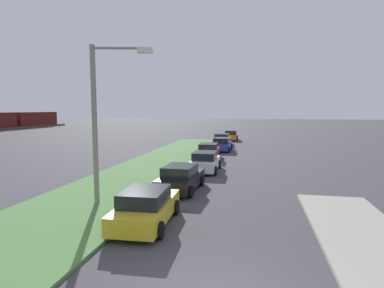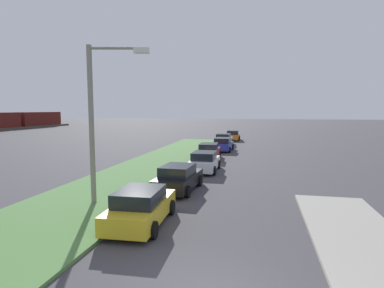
{
  "view_description": "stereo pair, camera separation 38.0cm",
  "coord_description": "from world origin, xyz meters",
  "px_view_note": "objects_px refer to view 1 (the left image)",
  "views": [
    {
      "loc": [
        -7.17,
        -0.71,
        4.56
      ],
      "look_at": [
        19.41,
        4.63,
        1.64
      ],
      "focal_mm": 30.0,
      "sensor_mm": 36.0,
      "label": 1
    },
    {
      "loc": [
        -7.09,
        -1.08,
        4.56
      ],
      "look_at": [
        19.41,
        4.63,
        1.64
      ],
      "focal_mm": 30.0,
      "sensor_mm": 36.0,
      "label": 2
    }
  ],
  "objects_px": {
    "parked_car_yellow": "(146,207)",
    "parked_car_red": "(208,151)",
    "parked_car_black": "(181,178)",
    "streetlight": "(102,113)",
    "parked_car_silver": "(222,139)",
    "parked_car_orange": "(231,135)",
    "parked_car_white": "(205,162)",
    "parked_car_blue": "(222,144)"
  },
  "relations": [
    {
      "from": "parked_car_yellow",
      "to": "parked_car_red",
      "type": "relative_size",
      "value": 0.99
    },
    {
      "from": "parked_car_red",
      "to": "parked_car_black",
      "type": "bearing_deg",
      "value": 177.66
    },
    {
      "from": "parked_car_yellow",
      "to": "streetlight",
      "type": "height_order",
      "value": "streetlight"
    },
    {
      "from": "parked_car_silver",
      "to": "parked_car_black",
      "type": "bearing_deg",
      "value": -177.05
    },
    {
      "from": "parked_car_orange",
      "to": "streetlight",
      "type": "bearing_deg",
      "value": 172.86
    },
    {
      "from": "parked_car_silver",
      "to": "streetlight",
      "type": "bearing_deg",
      "value": 176.75
    },
    {
      "from": "parked_car_white",
      "to": "parked_car_silver",
      "type": "bearing_deg",
      "value": 1.53
    },
    {
      "from": "parked_car_blue",
      "to": "streetlight",
      "type": "relative_size",
      "value": 0.58
    },
    {
      "from": "parked_car_yellow",
      "to": "parked_car_black",
      "type": "relative_size",
      "value": 1.0
    },
    {
      "from": "parked_car_blue",
      "to": "parked_car_silver",
      "type": "relative_size",
      "value": 1.0
    },
    {
      "from": "parked_car_silver",
      "to": "parked_car_yellow",
      "type": "bearing_deg",
      "value": -177.34
    },
    {
      "from": "parked_car_black",
      "to": "streetlight",
      "type": "relative_size",
      "value": 0.58
    },
    {
      "from": "parked_car_blue",
      "to": "parked_car_silver",
      "type": "xyz_separation_m",
      "value": [
        5.97,
        0.61,
        0.0
      ]
    },
    {
      "from": "parked_car_yellow",
      "to": "parked_car_white",
      "type": "height_order",
      "value": "same"
    },
    {
      "from": "parked_car_white",
      "to": "parked_car_silver",
      "type": "distance_m",
      "value": 17.98
    },
    {
      "from": "parked_car_black",
      "to": "parked_car_silver",
      "type": "distance_m",
      "value": 23.88
    },
    {
      "from": "parked_car_red",
      "to": "parked_car_yellow",
      "type": "bearing_deg",
      "value": 177.06
    },
    {
      "from": "parked_car_blue",
      "to": "parked_car_black",
      "type": "bearing_deg",
      "value": -179.57
    },
    {
      "from": "parked_car_black",
      "to": "parked_car_silver",
      "type": "xyz_separation_m",
      "value": [
        23.88,
        0.19,
        0.0
      ]
    },
    {
      "from": "parked_car_yellow",
      "to": "parked_car_red",
      "type": "xyz_separation_m",
      "value": [
        17.3,
        0.06,
        0.0
      ]
    },
    {
      "from": "parked_car_red",
      "to": "streetlight",
      "type": "height_order",
      "value": "streetlight"
    },
    {
      "from": "parked_car_orange",
      "to": "streetlight",
      "type": "xyz_separation_m",
      "value": [
        -33.93,
        3.36,
        3.67
      ]
    },
    {
      "from": "parked_car_yellow",
      "to": "parked_car_orange",
      "type": "distance_m",
      "value": 36.04
    },
    {
      "from": "parked_car_silver",
      "to": "parked_car_white",
      "type": "bearing_deg",
      "value": -175.48
    },
    {
      "from": "parked_car_orange",
      "to": "streetlight",
      "type": "distance_m",
      "value": 34.3
    },
    {
      "from": "parked_car_black",
      "to": "streetlight",
      "type": "bearing_deg",
      "value": 142.31
    },
    {
      "from": "parked_car_red",
      "to": "parked_car_white",
      "type": "bearing_deg",
      "value": -177.18
    },
    {
      "from": "parked_car_red",
      "to": "streetlight",
      "type": "bearing_deg",
      "value": 166.52
    },
    {
      "from": "streetlight",
      "to": "parked_car_white",
      "type": "bearing_deg",
      "value": -19.92
    },
    {
      "from": "parked_car_yellow",
      "to": "parked_car_white",
      "type": "xyz_separation_m",
      "value": [
        11.44,
        -0.55,
        0.0
      ]
    },
    {
      "from": "streetlight",
      "to": "parked_car_silver",
      "type": "bearing_deg",
      "value": -5.75
    },
    {
      "from": "parked_car_white",
      "to": "streetlight",
      "type": "xyz_separation_m",
      "value": [
        -9.34,
        3.38,
        3.67
      ]
    },
    {
      "from": "parked_car_silver",
      "to": "streetlight",
      "type": "height_order",
      "value": "streetlight"
    },
    {
      "from": "parked_car_red",
      "to": "parked_car_blue",
      "type": "distance_m",
      "value": 6.17
    },
    {
      "from": "parked_car_silver",
      "to": "parked_car_blue",
      "type": "bearing_deg",
      "value": -171.66
    },
    {
      "from": "parked_car_yellow",
      "to": "parked_car_black",
      "type": "height_order",
      "value": "same"
    },
    {
      "from": "parked_car_yellow",
      "to": "parked_car_red",
      "type": "bearing_deg",
      "value": -2.04
    },
    {
      "from": "parked_car_yellow",
      "to": "parked_car_red",
      "type": "height_order",
      "value": "same"
    },
    {
      "from": "streetlight",
      "to": "parked_car_blue",
      "type": "bearing_deg",
      "value": -8.95
    },
    {
      "from": "parked_car_black",
      "to": "parked_car_white",
      "type": "relative_size",
      "value": 1.02
    },
    {
      "from": "parked_car_black",
      "to": "parked_car_blue",
      "type": "xyz_separation_m",
      "value": [
        17.91,
        -0.43,
        0.0
      ]
    },
    {
      "from": "parked_car_red",
      "to": "parked_car_orange",
      "type": "xyz_separation_m",
      "value": [
        18.73,
        -0.59,
        0.0
      ]
    }
  ]
}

